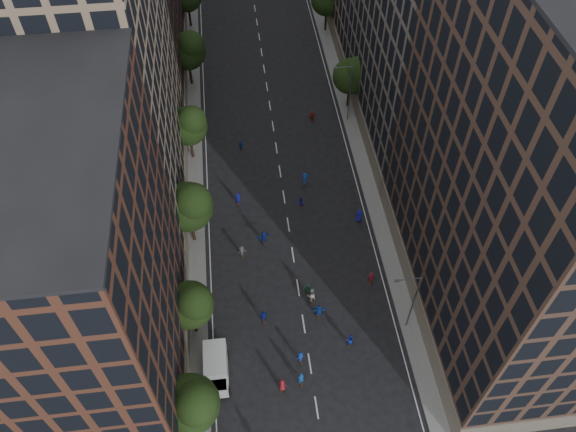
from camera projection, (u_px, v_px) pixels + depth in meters
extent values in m
plane|color=black|center=(277.00, 150.00, 75.72)|extent=(240.00, 240.00, 0.00)
cube|color=slate|center=(187.00, 121.00, 79.51)|extent=(4.00, 105.00, 0.15)
cube|color=slate|center=(353.00, 108.00, 81.35)|extent=(4.00, 105.00, 0.15)
cube|color=#4F2C1E|center=(74.00, 284.00, 44.30)|extent=(14.00, 22.00, 30.00)
cube|color=#89725A|center=(97.00, 79.00, 58.03)|extent=(14.00, 26.00, 34.00)
cube|color=#493227|center=(528.00, 179.00, 47.44)|extent=(14.00, 30.00, 36.00)
cube|color=#60584F|center=(429.00, 14.00, 67.05)|extent=(14.00, 28.00, 33.00)
cylinder|color=black|center=(195.00, 419.00, 50.44)|extent=(0.36, 0.36, 3.96)
sphere|color=black|center=(190.00, 404.00, 47.67)|extent=(5.20, 5.20, 5.20)
sphere|color=black|center=(196.00, 403.00, 46.40)|extent=(3.90, 3.90, 3.90)
cylinder|color=black|center=(194.00, 322.00, 56.90)|extent=(0.36, 0.36, 3.70)
sphere|color=black|center=(190.00, 305.00, 54.32)|extent=(4.80, 4.80, 4.80)
sphere|color=black|center=(194.00, 302.00, 53.14)|extent=(3.60, 3.60, 3.60)
cylinder|color=black|center=(193.00, 229.00, 64.33)|extent=(0.36, 0.36, 4.22)
sphere|color=black|center=(188.00, 207.00, 61.39)|extent=(5.60, 5.60, 5.60)
sphere|color=black|center=(193.00, 202.00, 60.01)|extent=(4.20, 4.20, 4.20)
cylinder|color=black|center=(192.00, 147.00, 73.37)|extent=(0.36, 0.36, 3.87)
sphere|color=black|center=(188.00, 126.00, 70.67)|extent=(5.00, 5.00, 5.00)
sphere|color=black|center=(192.00, 121.00, 69.44)|extent=(3.75, 3.75, 3.75)
cylinder|color=black|center=(190.00, 73.00, 83.49)|extent=(0.36, 0.36, 4.05)
sphere|color=black|center=(187.00, 51.00, 80.66)|extent=(5.40, 5.40, 5.40)
sphere|color=black|center=(190.00, 45.00, 79.33)|extent=(4.05, 4.05, 4.05)
cylinder|color=black|center=(190.00, 16.00, 93.77)|extent=(0.36, 0.36, 3.78)
cylinder|color=black|center=(348.00, 96.00, 80.23)|extent=(0.36, 0.36, 3.74)
sphere|color=black|center=(350.00, 76.00, 77.62)|extent=(5.00, 5.00, 5.00)
sphere|color=black|center=(356.00, 70.00, 76.39)|extent=(3.75, 3.75, 3.75)
cylinder|color=black|center=(326.00, 20.00, 92.87)|extent=(0.36, 0.36, 3.96)
sphere|color=black|center=(327.00, 0.00, 90.10)|extent=(5.20, 5.20, 5.20)
cylinder|color=#595B60|center=(413.00, 303.00, 55.26)|extent=(0.18, 0.18, 9.00)
cylinder|color=#595B60|center=(409.00, 279.00, 51.71)|extent=(2.40, 0.12, 0.12)
cube|color=#595B60|center=(397.00, 281.00, 51.67)|extent=(0.50, 0.22, 0.15)
cylinder|color=#595B60|center=(350.00, 94.00, 76.25)|extent=(0.18, 0.18, 9.00)
cylinder|color=#595B60|center=(344.00, 67.00, 72.71)|extent=(2.40, 0.12, 0.12)
cube|color=#595B60|center=(335.00, 68.00, 72.66)|extent=(0.50, 0.22, 0.15)
cube|color=silver|center=(216.00, 362.00, 54.43)|extent=(2.23, 3.81, 2.33)
cube|color=silver|center=(217.00, 387.00, 53.28)|extent=(2.12, 1.70, 1.48)
cube|color=black|center=(216.00, 384.00, 52.75)|extent=(1.91, 1.38, 0.11)
cylinder|color=black|center=(207.00, 394.00, 53.54)|extent=(0.27, 0.80, 0.80)
cylinder|color=black|center=(229.00, 392.00, 53.70)|extent=(0.27, 0.80, 0.80)
cylinder|color=black|center=(206.00, 355.00, 56.17)|extent=(0.27, 0.80, 0.80)
cylinder|color=black|center=(227.00, 352.00, 56.32)|extent=(0.27, 0.80, 0.80)
imported|color=#134D9F|center=(301.00, 379.00, 53.97)|extent=(0.79, 0.62, 1.93)
imported|color=#1731BE|center=(350.00, 340.00, 56.72)|extent=(0.91, 0.76, 1.67)
imported|color=#1336A0|center=(300.00, 357.00, 55.58)|extent=(1.08, 0.75, 1.53)
imported|color=navy|center=(264.00, 316.00, 58.42)|extent=(1.10, 0.60, 1.77)
imported|color=#133D9F|center=(319.00, 311.00, 58.82)|extent=(1.69, 0.70, 1.77)
imported|color=#A41B28|center=(282.00, 385.00, 53.69)|extent=(0.96, 0.81, 1.66)
imported|color=maroon|center=(371.00, 277.00, 61.50)|extent=(0.78, 0.66, 1.81)
imported|color=#ADAEA9|center=(311.00, 295.00, 59.98)|extent=(1.11, 0.97, 1.93)
imported|color=#45444A|center=(242.00, 252.00, 63.88)|extent=(1.15, 0.82, 1.60)
imported|color=#206B40|center=(308.00, 290.00, 60.48)|extent=(1.14, 0.73, 1.80)
imported|color=navy|center=(263.00, 238.00, 65.07)|extent=(1.69, 1.05, 1.74)
imported|color=#1316A2|center=(359.00, 216.00, 67.14)|extent=(1.06, 0.89, 1.84)
imported|color=#1415A3|center=(238.00, 199.00, 68.90)|extent=(0.67, 0.45, 1.82)
imported|color=#1915B2|center=(300.00, 202.00, 68.76)|extent=(0.80, 0.66, 1.49)
imported|color=#1643B7|center=(305.00, 179.00, 71.15)|extent=(1.22, 0.93, 1.68)
imported|color=#164FB4|center=(241.00, 146.00, 75.17)|extent=(0.97, 0.71, 1.52)
imported|color=#A02D1A|center=(312.00, 117.00, 78.98)|extent=(1.53, 0.77, 1.58)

